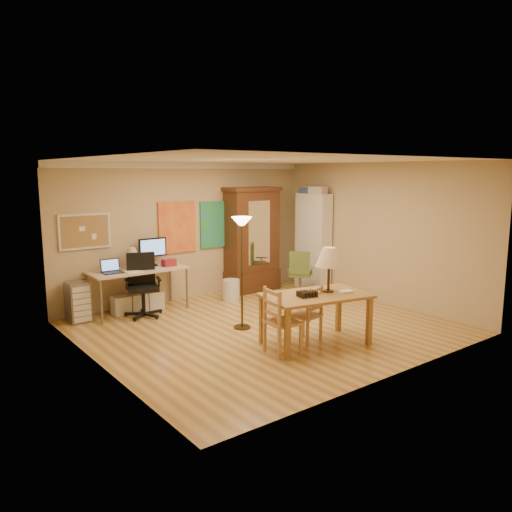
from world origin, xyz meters
TOP-DOWN VIEW (x-y plane):
  - floor at (0.00, 0.00)m, footprint 5.50×5.50m
  - crown_molding at (0.00, 2.46)m, footprint 5.50×0.08m
  - corkboard at (-2.05, 2.47)m, footprint 0.90×0.04m
  - art_panel_left at (-0.25, 2.47)m, footprint 0.80×0.04m
  - art_panel_right at (0.65, 2.47)m, footprint 0.75×0.04m
  - dining_table at (0.17, -1.07)m, footprint 1.66×1.19m
  - ladder_chair_back at (0.05, -0.92)m, footprint 0.47×0.45m
  - ladder_chair_left at (-0.58, -1.06)m, footprint 0.47×0.48m
  - torchiere_lamp at (-0.33, 0.21)m, footprint 0.33×0.33m
  - computer_desk at (-1.23, 2.16)m, footprint 1.73×0.76m
  - office_chair_black at (-1.31, 1.83)m, footprint 0.68×0.68m
  - office_chair_green at (1.93, 1.29)m, footprint 0.60×0.60m
  - drawer_cart at (-2.32, 2.20)m, footprint 0.34×0.41m
  - armoire at (1.40, 2.24)m, footprint 1.20×0.57m
  - bookshelf at (2.55, 1.57)m, footprint 0.31×0.82m
  - wastebin at (0.53, 1.77)m, footprint 0.34×0.34m

SIDE VIEW (x-z plane):
  - floor at x=0.00m, z-range 0.00..0.00m
  - wastebin at x=0.53m, z-range 0.00..0.43m
  - office_chair_green at x=1.93m, z-range -0.22..0.72m
  - office_chair_black at x=-1.31m, z-range -0.26..0.85m
  - drawer_cart at x=-2.32m, z-range 0.00..0.69m
  - ladder_chair_back at x=0.05m, z-range -0.03..0.83m
  - ladder_chair_left at x=-0.58m, z-range -0.03..0.91m
  - computer_desk at x=-1.23m, z-range -0.17..1.13m
  - dining_table at x=0.17m, z-range 0.19..1.61m
  - armoire at x=1.40m, z-range -0.14..2.06m
  - bookshelf at x=2.55m, z-range 0.00..2.06m
  - art_panel_left at x=-0.25m, z-range 0.95..1.95m
  - art_panel_right at x=0.65m, z-range 0.98..1.92m
  - torchiere_lamp at x=-0.33m, z-range 0.55..2.37m
  - corkboard at x=-2.05m, z-range 1.19..1.81m
  - crown_molding at x=0.00m, z-range 2.58..2.70m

